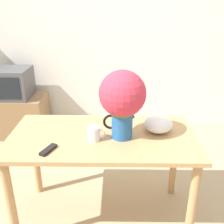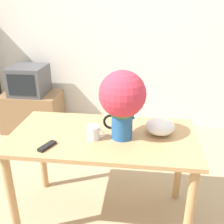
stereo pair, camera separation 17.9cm
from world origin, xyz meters
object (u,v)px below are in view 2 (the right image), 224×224
object	(u,v)px
white_bowl	(160,126)
coffee_mug	(94,133)
tv_set	(29,80)
flower_vase	(122,99)

from	to	relation	value
white_bowl	coffee_mug	bearing A→B (deg)	-163.32
white_bowl	tv_set	xyz separation A→B (m)	(-1.61, 1.39, -0.11)
flower_vase	white_bowl	bearing A→B (deg)	18.67
flower_vase	tv_set	world-z (taller)	flower_vase
flower_vase	tv_set	xyz separation A→B (m)	(-1.34, 1.49, -0.34)
tv_set	flower_vase	bearing A→B (deg)	-47.89
flower_vase	white_bowl	world-z (taller)	flower_vase
flower_vase	coffee_mug	distance (m)	0.31
flower_vase	white_bowl	size ratio (longest dim) A/B	2.31
white_bowl	flower_vase	bearing A→B (deg)	-161.33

